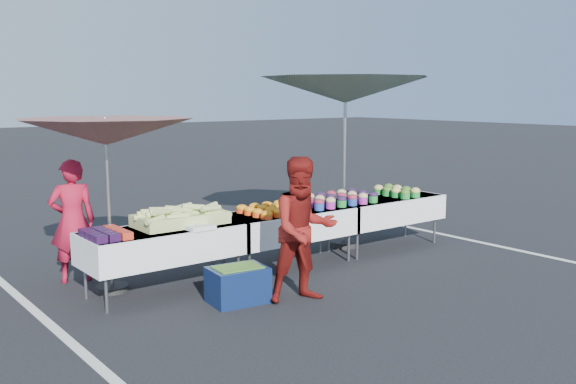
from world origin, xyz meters
TOP-DOWN VIEW (x-y plane):
  - ground at (0.00, 0.00)m, footprint 80.00×80.00m
  - stripe_left at (-3.20, 0.00)m, footprint 0.10×5.00m
  - stripe_right at (3.20, 0.00)m, footprint 0.10×5.00m
  - table_left at (-1.80, 0.00)m, footprint 1.86×0.81m
  - table_center at (0.00, 0.00)m, footprint 1.86×0.81m
  - table_right at (1.80, 0.00)m, footprint 1.86×0.81m
  - berry_punnets at (-2.51, -0.06)m, footprint 0.40×0.54m
  - corn_pile at (-1.55, 0.04)m, footprint 1.16×0.57m
  - plastic_bags at (-1.50, -0.30)m, footprint 0.30×0.25m
  - carrot_bowls at (-0.25, -0.01)m, footprint 0.75×0.69m
  - potato_cups at (0.85, 0.00)m, footprint 1.14×0.58m
  - bean_baskets at (2.06, -0.01)m, footprint 0.36×0.68m
  - vendor at (-2.47, 1.07)m, footprint 0.61×0.47m
  - customer at (-0.73, -1.22)m, footprint 0.91×0.79m
  - umbrella_left at (-2.27, 0.40)m, footprint 2.25×2.25m
  - umbrella_right at (1.36, 0.40)m, footprint 3.05×3.05m
  - storage_bin at (-1.34, -0.83)m, footprint 0.66×0.52m

SIDE VIEW (x-z plane):
  - ground at x=0.00m, z-range 0.00..0.00m
  - stripe_left at x=-3.20m, z-range 0.00..0.00m
  - stripe_right at x=3.20m, z-range 0.00..0.00m
  - storage_bin at x=-1.34m, z-range 0.01..0.41m
  - table_left at x=-1.80m, z-range 0.21..0.96m
  - table_center at x=0.00m, z-range 0.21..0.96m
  - table_right at x=1.80m, z-range 0.21..0.96m
  - vendor at x=-2.47m, z-range 0.00..1.50m
  - plastic_bags at x=-1.50m, z-range 0.75..0.80m
  - berry_punnets at x=-2.51m, z-range 0.75..0.83m
  - customer at x=-0.73m, z-range 0.00..1.60m
  - carrot_bowls at x=-0.25m, z-range 0.75..0.85m
  - bean_baskets at x=2.06m, z-range 0.75..0.90m
  - potato_cups at x=0.85m, z-range 0.75..0.91m
  - corn_pile at x=-1.55m, z-range 0.71..0.97m
  - umbrella_left at x=-2.27m, z-range 0.82..2.84m
  - umbrella_right at x=1.36m, z-range 1.03..3.58m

